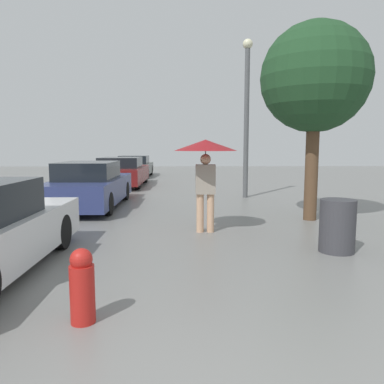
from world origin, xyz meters
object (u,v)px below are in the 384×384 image
Objects in this scene: parked_car_second at (90,186)px; parked_car_farthest at (135,167)px; parked_car_third at (122,172)px; tree at (315,79)px; street_lamp at (247,108)px; trash_bin at (337,226)px; fire_hydrant at (82,286)px; pedestrian at (206,155)px.

parked_car_second is 10.72m from parked_car_farthest.
tree reaches higher than parked_car_third.
parked_car_third is 6.37m from street_lamp.
parked_car_second is 0.86× the size of street_lamp.
parked_car_third is at bearing 141.42° from street_lamp.
fire_hydrant is (-3.37, -2.33, -0.06)m from trash_bin.
tree is at bearing -66.00° from parked_car_farthest.
tree is at bearing -53.71° from parked_car_third.
parked_car_second is at bearing -89.01° from parked_car_farthest.
trash_bin is at bearing -71.25° from parked_car_farthest.
tree is 5.20× the size of trash_bin.
street_lamp is 6.87m from trash_bin.
parked_car_farthest is 4.63× the size of trash_bin.
street_lamp is at bearing 102.79° from tree.
parked_car_second is at bearing -89.43° from parked_car_third.
parked_car_second is 6.32m from tree.
parked_car_farthest is at bearing 114.00° from tree.
street_lamp is 9.56m from fire_hydrant.
tree is (5.50, -7.49, 2.55)m from parked_car_third.
trash_bin is at bearing -63.43° from parked_car_third.
street_lamp is (4.64, -3.70, 2.30)m from parked_car_third.
parked_car_farthest is at bearing 118.30° from street_lamp.
parked_car_third is 11.30m from trash_bin.
fire_hydrant is at bearing -145.35° from trash_bin.
parked_car_third is 6.10× the size of fire_hydrant.
parked_car_second is 5.46m from street_lamp.
parked_car_second is (-3.00, 3.13, -0.92)m from pedestrian.
parked_car_second is 5.97× the size of fire_hydrant.
parked_car_third is at bearing 97.71° from fire_hydrant.
street_lamp is 5.99× the size of trash_bin.
fire_hydrant is at bearing -108.74° from street_lamp.
street_lamp reaches higher than pedestrian.
tree reaches higher than pedestrian.
trash_bin is 1.16× the size of fire_hydrant.
pedestrian is 0.41× the size of parked_car_third.
tree is (2.45, 1.19, 1.62)m from pedestrian.
parked_car_third is 5.16m from parked_car_farthest.
street_lamp is (4.77, -8.87, 2.34)m from parked_car_farthest.
parked_car_third is 1.01× the size of tree.
parked_car_farthest is at bearing 102.95° from pedestrian.
street_lamp reaches higher than fire_hydrant.
parked_car_second reaches higher than trash_bin.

